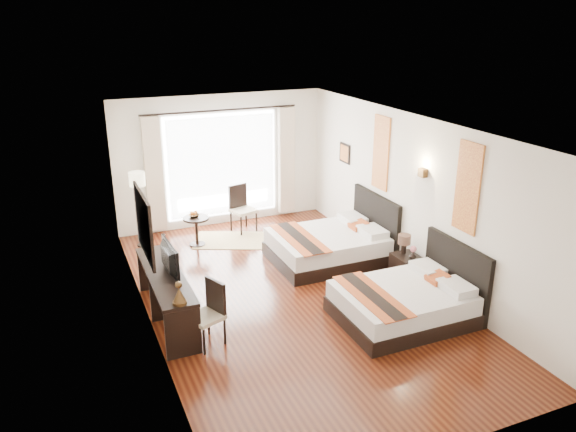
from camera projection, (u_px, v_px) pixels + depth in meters
name	position (u px, v px, depth m)	size (l,w,h in m)	color
floor	(291.00, 297.00, 9.13)	(4.50, 7.50, 0.01)	#37130A
ceiling	(292.00, 126.00, 8.18)	(4.50, 7.50, 0.02)	white
wall_headboard	(413.00, 198.00, 9.48)	(0.01, 7.50, 2.80)	silver
wall_desk	(144.00, 237.00, 7.82)	(0.01, 7.50, 2.80)	silver
wall_window	(221.00, 161.00, 11.89)	(4.50, 0.01, 2.80)	silver
wall_entry	(446.00, 337.00, 5.41)	(4.50, 0.01, 2.80)	silver
window_glass	(222.00, 165.00, 11.91)	(2.40, 0.02, 2.20)	white
sheer_curtain	(223.00, 166.00, 11.86)	(2.30, 0.02, 2.10)	white
drape_left	(154.00, 175.00, 11.30)	(0.35, 0.14, 2.35)	#C1AE95
drape_right	(286.00, 161.00, 12.37)	(0.35, 0.14, 2.35)	#C1AE95
art_panel_near	(468.00, 188.00, 8.16)	(0.03, 0.50, 1.35)	maroon
art_panel_far	(381.00, 153.00, 10.20)	(0.03, 0.50, 1.35)	maroon
wall_sconce	(423.00, 173.00, 9.05)	(0.10, 0.14, 0.14)	#453018
mirror_frame	(144.00, 225.00, 7.86)	(0.04, 1.25, 0.95)	black
mirror_glass	(146.00, 225.00, 7.87)	(0.01, 1.12, 0.82)	white
bed_near	(407.00, 301.00, 8.39)	(1.95, 1.52, 1.09)	black
bed_far	(332.00, 245.00, 10.41)	(2.06, 1.61, 1.16)	black
nightstand	(406.00, 269.00, 9.55)	(0.40, 0.50, 0.48)	black
table_lamp	(404.00, 241.00, 9.45)	(0.22, 0.22, 0.34)	black
vase	(413.00, 255.00, 9.31)	(0.13, 0.13, 0.13)	black
console_desk	(166.00, 296.00, 8.34)	(0.50, 2.20, 0.76)	black
television	(165.00, 259.00, 8.12)	(0.82, 0.11, 0.47)	black
bronze_figurine	(179.00, 294.00, 7.30)	(0.19, 0.19, 0.28)	#453018
desk_chair	(207.00, 326.00, 7.74)	(0.56, 0.56, 0.92)	#BFAF93
floor_lamp	(137.00, 184.00, 10.71)	(0.30, 0.30, 1.51)	black
side_table	(197.00, 231.00, 11.06)	(0.51, 0.51, 0.59)	black
fruit_bowl	(194.00, 216.00, 10.97)	(0.21, 0.21, 0.05)	#4C361B
window_chair	(243.00, 217.00, 11.80)	(0.56, 0.56, 0.98)	#BFAF93
jute_rug	(230.00, 240.00, 11.38)	(1.39, 0.95, 0.01)	tan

